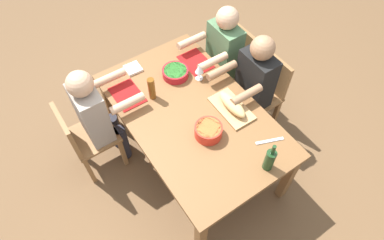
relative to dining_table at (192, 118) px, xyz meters
name	(u,v)px	position (x,y,z in m)	size (l,w,h in m)	color
ground_plane	(192,156)	(0.00, 0.00, -0.66)	(8.00, 8.00, 0.00)	brown
dining_table	(192,118)	(0.00, 0.00, 0.00)	(1.72, 1.04, 0.74)	brown
chair_far_right	(83,137)	(0.47, 0.84, -0.18)	(0.40, 0.40, 0.85)	olive
diner_far_right	(97,113)	(0.47, 0.66, 0.04)	(0.41, 0.53, 1.20)	#2D2D38
chair_near_right	(233,62)	(0.47, -0.84, -0.18)	(0.40, 0.40, 0.85)	olive
diner_near_right	(221,53)	(0.47, -0.66, 0.04)	(0.41, 0.53, 1.20)	#2D2D38
chair_near_center	(263,90)	(0.00, -0.84, -0.18)	(0.40, 0.40, 0.85)	olive
diner_near_center	(252,83)	(0.00, -0.66, 0.04)	(0.41, 0.53, 1.20)	#2D2D38
serving_bowl_fruit	(208,130)	(-0.26, 0.02, 0.14)	(0.22, 0.22, 0.10)	red
serving_bowl_greens	(175,72)	(0.43, -0.11, 0.12)	(0.24, 0.24, 0.07)	#B21923
cutting_board	(231,108)	(-0.16, -0.29, 0.09)	(0.40, 0.22, 0.02)	tan
bread_loaf	(232,104)	(-0.16, -0.29, 0.14)	(0.32, 0.11, 0.09)	tan
wine_bottle	(270,160)	(-0.74, -0.18, 0.19)	(0.08, 0.08, 0.29)	#193819
beer_bottle	(152,89)	(0.33, 0.19, 0.19)	(0.06, 0.06, 0.22)	brown
wine_glass	(199,69)	(0.28, -0.27, 0.20)	(0.08, 0.08, 0.17)	silver
placemat_far_right	(127,95)	(0.47, 0.36, 0.08)	(0.32, 0.23, 0.01)	maroon
placemat_near_right	(196,62)	(0.47, -0.36, 0.08)	(0.32, 0.23, 0.01)	maroon
carving_knife	(270,141)	(-0.58, -0.35, 0.08)	(0.23, 0.02, 0.01)	silver
napkin_stack	(133,68)	(0.72, 0.17, 0.09)	(0.14, 0.14, 0.02)	white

